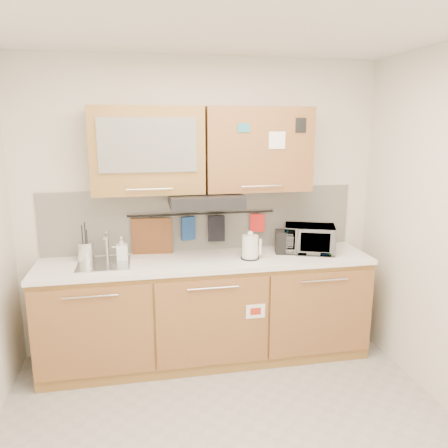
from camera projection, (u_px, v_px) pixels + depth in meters
name	position (u px, v px, depth m)	size (l,w,h in m)	color
ceiling	(239.00, 10.00, 2.20)	(3.20, 3.20, 0.00)	white
wall_back	(201.00, 208.00, 3.92)	(3.20, 3.20, 0.00)	silver
base_cabinet	(207.00, 315.00, 3.83)	(2.80, 0.64, 0.88)	olive
countertop	(207.00, 261.00, 3.71)	(2.82, 0.62, 0.04)	white
backsplash	(202.00, 219.00, 3.93)	(2.80, 0.02, 0.56)	silver
upper_cabinets	(203.00, 150.00, 3.63)	(1.82, 0.37, 0.70)	olive
range_hood	(205.00, 200.00, 3.66)	(0.60, 0.46, 0.10)	black
sink	(104.00, 264.00, 3.57)	(0.42, 0.40, 0.26)	silver
utensil_rail	(202.00, 214.00, 3.88)	(0.02, 0.02, 1.30)	black
utensil_crock	(86.00, 252.00, 3.62)	(0.17, 0.17, 0.33)	silver
kettle	(250.00, 248.00, 3.69)	(0.18, 0.18, 0.24)	silver
toaster	(290.00, 241.00, 3.87)	(0.29, 0.21, 0.20)	black
microwave	(309.00, 239.00, 3.89)	(0.44, 0.30, 0.24)	#999999
soap_bottle	(122.00, 249.00, 3.65)	(0.09, 0.09, 0.20)	#999999
cutting_board	(152.00, 242.00, 3.84)	(0.35, 0.03, 0.43)	brown
oven_mitt	(188.00, 228.00, 3.87)	(0.13, 0.03, 0.21)	navy
dark_pouch	(216.00, 228.00, 3.92)	(0.15, 0.04, 0.23)	black
pot_holder	(257.00, 223.00, 3.98)	(0.13, 0.02, 0.16)	red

